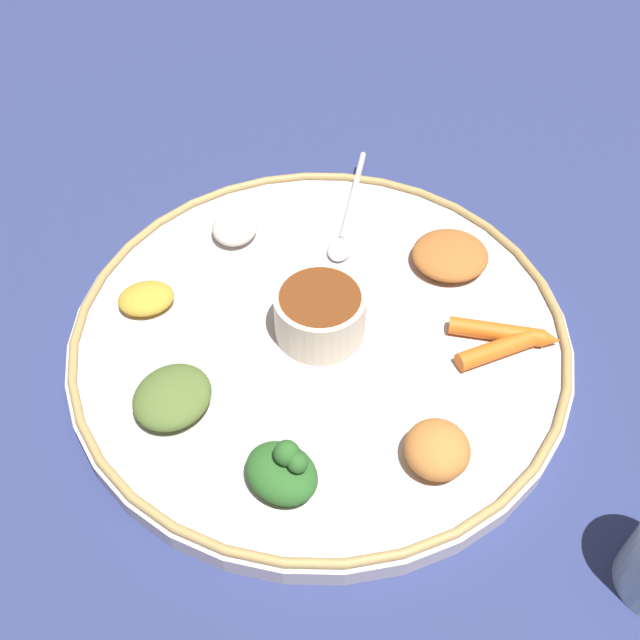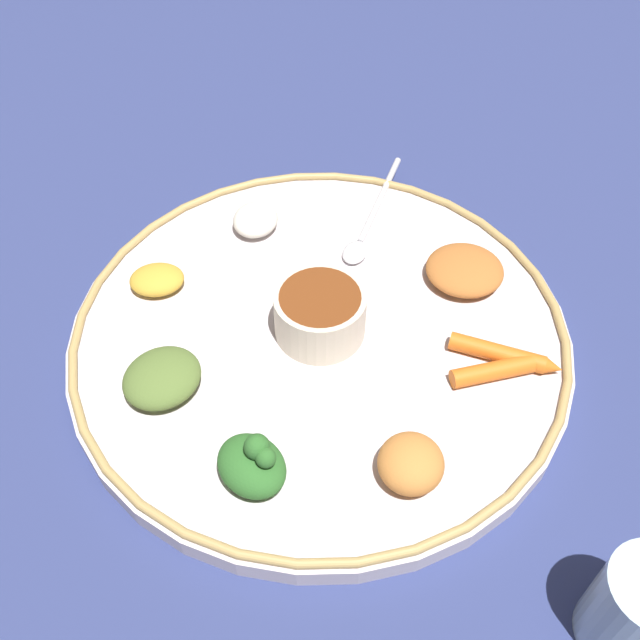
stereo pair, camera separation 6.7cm
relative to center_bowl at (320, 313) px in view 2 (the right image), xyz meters
The scene contains 14 objects.
ground_plane 0.05m from the center_bowl, ahead, with size 2.40×2.40×0.00m, color navy.
platter 0.04m from the center_bowl, ahead, with size 0.46×0.46×0.02m, color silver.
platter_rim 0.02m from the center_bowl, ahead, with size 0.45×0.45×0.01m, color tan.
center_bowl is the anchor object (origin of this frame).
spoon 0.15m from the center_bowl, 63.51° to the left, with size 0.09×0.17×0.01m.
greens_pile 0.16m from the center_bowl, 116.19° to the right, with size 0.07×0.08×0.05m.
carrot_near_spoon 0.16m from the center_bowl, 25.28° to the right, with size 0.09×0.03×0.02m.
carrot_outer 0.17m from the center_bowl, 18.88° to the right, with size 0.10×0.06×0.02m.
mound_squash 0.16m from the center_bowl, 71.49° to the right, with size 0.05×0.05×0.03m, color #C67A38.
mound_collards 0.15m from the center_bowl, 161.49° to the right, with size 0.07×0.06×0.03m, color #567033.
mound_lentil_yellow 0.17m from the center_bowl, 153.51° to the left, with size 0.05×0.04×0.02m, color gold.
mound_rice_white 0.16m from the center_bowl, 108.51° to the left, with size 0.05×0.05×0.02m, color silver.
mound_chickpea 0.16m from the center_bowl, 18.51° to the left, with size 0.08×0.07×0.02m, color #B2662D.
drinking_glass 0.34m from the center_bowl, 58.07° to the right, with size 0.06×0.06×0.09m.
Camera 2 is at (-0.05, -0.43, 0.54)m, focal length 41.52 mm.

